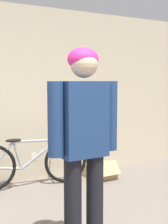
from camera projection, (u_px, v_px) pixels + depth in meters
person at (84, 134)px, 2.66m from camera, size 0.66×0.26×1.79m
bicycle at (30, 163)px, 4.41m from camera, size 1.69×0.46×0.72m
cardboard_box at (100, 171)px, 4.89m from camera, size 0.42×0.51×0.28m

